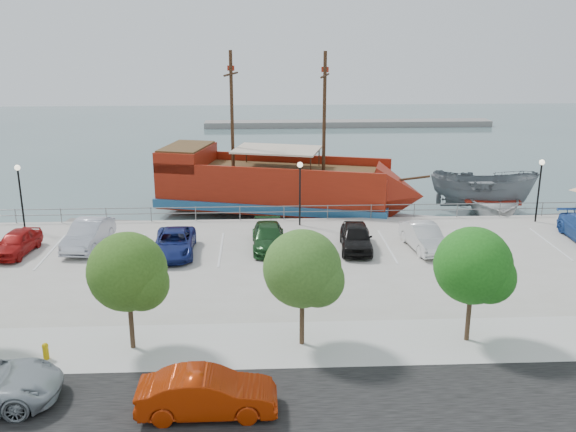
{
  "coord_description": "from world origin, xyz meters",
  "views": [
    {
      "loc": [
        -2.74,
        -34.1,
        12.91
      ],
      "look_at": [
        -1.0,
        2.0,
        2.0
      ],
      "focal_mm": 40.0,
      "sensor_mm": 36.0,
      "label": 1
    }
  ],
  "objects": [
    {
      "name": "ground",
      "position": [
        0.0,
        0.0,
        -1.0
      ],
      "size": [
        160.0,
        160.0,
        0.0
      ],
      "primitive_type": "plane",
      "color": "#3E575B"
    },
    {
      "name": "street",
      "position": [
        0.0,
        -16.0,
        0.01
      ],
      "size": [
        100.0,
        8.0,
        0.04
      ],
      "primitive_type": "cube",
      "color": "black",
      "rests_on": "land_slab"
    },
    {
      "name": "sidewalk",
      "position": [
        0.0,
        -10.0,
        0.01
      ],
      "size": [
        100.0,
        4.0,
        0.05
      ],
      "primitive_type": "cube",
      "color": "beige",
      "rests_on": "land_slab"
    },
    {
      "name": "seawall_railing",
      "position": [
        0.0,
        7.8,
        0.53
      ],
      "size": [
        50.0,
        0.06,
        1.0
      ],
      "color": "slate",
      "rests_on": "land_slab"
    },
    {
      "name": "far_shore",
      "position": [
        10.0,
        55.0,
        -0.6
      ],
      "size": [
        40.0,
        3.0,
        0.8
      ],
      "primitive_type": "cube",
      "color": "gray",
      "rests_on": "ground"
    },
    {
      "name": "pirate_ship",
      "position": [
        -0.13,
        12.12,
        1.11
      ],
      "size": [
        20.33,
        10.23,
        12.58
      ],
      "rotation": [
        0.0,
        0.0,
        -0.26
      ],
      "color": "maroon",
      "rests_on": "ground"
    },
    {
      "name": "patrol_boat",
      "position": [
        14.3,
        12.24,
        0.52
      ],
      "size": [
        8.35,
        5.05,
        3.03
      ],
      "primitive_type": "imported",
      "rotation": [
        0.0,
        0.0,
        1.28
      ],
      "color": "slate",
      "rests_on": "ground"
    },
    {
      "name": "speedboat",
      "position": [
        14.84,
        11.6,
        -0.18
      ],
      "size": [
        6.8,
        8.68,
        1.64
      ],
      "primitive_type": "imported",
      "rotation": [
        0.0,
        0.0,
        -0.15
      ],
      "color": "silver",
      "rests_on": "ground"
    },
    {
      "name": "dock_west",
      "position": [
        -12.92,
        9.2,
        -0.79
      ],
      "size": [
        7.48,
        3.26,
        0.41
      ],
      "primitive_type": "cube",
      "rotation": [
        0.0,
        0.0,
        -0.17
      ],
      "color": "slate",
      "rests_on": "ground"
    },
    {
      "name": "dock_mid",
      "position": [
        9.43,
        9.2,
        -0.79
      ],
      "size": [
        7.47,
        3.99,
        0.41
      ],
      "primitive_type": "cube",
      "rotation": [
        0.0,
        0.0,
        -0.28
      ],
      "color": "#969593",
      "rests_on": "ground"
    },
    {
      "name": "dock_east",
      "position": [
        17.41,
        9.2,
        -0.81
      ],
      "size": [
        6.68,
        2.75,
        0.37
      ],
      "primitive_type": "cube",
      "rotation": [
        0.0,
        0.0,
        0.14
      ],
      "color": "gray",
      "rests_on": "ground"
    },
    {
      "name": "street_sedan",
      "position": [
        -4.57,
        -14.81,
        0.79
      ],
      "size": [
        4.78,
        1.69,
        1.57
      ],
      "primitive_type": "imported",
      "rotation": [
        0.0,
        0.0,
        1.58
      ],
      "color": "#9D2505",
      "rests_on": "street"
    },
    {
      "name": "fire_hydrant",
      "position": [
        -11.29,
        -10.8,
        0.4
      ],
      "size": [
        0.26,
        0.26,
        0.74
      ],
      "rotation": [
        0.0,
        0.0,
        0.09
      ],
      "color": "#DCAF09",
      "rests_on": "sidewalk"
    },
    {
      "name": "lamp_post_left",
      "position": [
        -18.0,
        6.5,
        2.94
      ],
      "size": [
        0.36,
        0.36,
        4.28
      ],
      "color": "black",
      "rests_on": "land_slab"
    },
    {
      "name": "lamp_post_mid",
      "position": [
        0.0,
        6.5,
        2.94
      ],
      "size": [
        0.36,
        0.36,
        4.28
      ],
      "color": "black",
      "rests_on": "land_slab"
    },
    {
      "name": "lamp_post_right",
      "position": [
        16.0,
        6.5,
        2.94
      ],
      "size": [
        0.36,
        0.36,
        4.28
      ],
      "color": "black",
      "rests_on": "land_slab"
    },
    {
      "name": "tree_c",
      "position": [
        -7.85,
        -10.07,
        3.3
      ],
      "size": [
        3.3,
        3.2,
        5.0
      ],
      "color": "#473321",
      "rests_on": "sidewalk"
    },
    {
      "name": "tree_d",
      "position": [
        -0.85,
        -10.07,
        3.3
      ],
      "size": [
        3.3,
        3.2,
        5.0
      ],
      "color": "#473321",
      "rests_on": "sidewalk"
    },
    {
      "name": "tree_e",
      "position": [
        6.15,
        -10.07,
        3.3
      ],
      "size": [
        3.3,
        3.2,
        5.0
      ],
      "color": "#473321",
      "rests_on": "sidewalk"
    },
    {
      "name": "parked_car_a",
      "position": [
        -16.79,
        1.76,
        0.7
      ],
      "size": [
        2.11,
        4.28,
        1.4
      ],
      "primitive_type": "imported",
      "rotation": [
        0.0,
        0.0,
        -0.11
      ],
      "color": "#A01110",
      "rests_on": "land_slab"
    },
    {
      "name": "parked_car_b",
      "position": [
        -12.9,
        2.7,
        0.82
      ],
      "size": [
        2.29,
        5.13,
        1.63
      ],
      "primitive_type": "imported",
      "rotation": [
        0.0,
        0.0,
        -0.11
      ],
      "color": "#B0B3C1",
      "rests_on": "land_slab"
    },
    {
      "name": "parked_car_c",
      "position": [
        -7.65,
        1.27,
        0.69
      ],
      "size": [
        2.45,
        5.05,
        1.39
      ],
      "primitive_type": "imported",
      "rotation": [
        0.0,
        0.0,
        0.03
      ],
      "color": "navy",
      "rests_on": "land_slab"
    },
    {
      "name": "parked_car_d",
      "position": [
        -2.16,
        2.04,
        0.68
      ],
      "size": [
        1.97,
        4.74,
        1.37
      ],
      "primitive_type": "imported",
      "rotation": [
        0.0,
        0.0,
        0.01
      ],
      "color": "#1A441E",
      "rests_on": "land_slab"
    },
    {
      "name": "parked_car_e",
      "position": [
        3.0,
        1.56,
        0.77
      ],
      "size": [
        2.2,
        4.66,
        1.54
      ],
      "primitive_type": "imported",
      "rotation": [
        0.0,
        0.0,
        -0.09
      ],
      "color": "black",
      "rests_on": "land_slab"
    },
    {
      "name": "parked_car_f",
      "position": [
        7.04,
        1.41,
        0.76
      ],
      "size": [
        2.14,
        4.74,
        1.51
      ],
      "primitive_type": "imported",
      "rotation": [
        0.0,
        0.0,
        0.12
      ],
      "color": "silver",
      "rests_on": "land_slab"
    }
  ]
}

